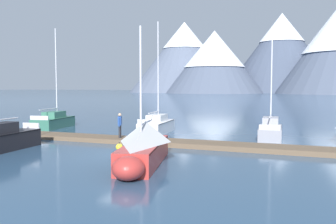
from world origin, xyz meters
The scene contains 11 objects.
ground_plane centered at (0.00, 0.00, 0.00)m, with size 700.00×700.00×0.00m, color #2D4C6B.
mountain_west_summit centered at (-77.14, 214.00, 24.27)m, with size 73.60×73.60×46.92m.
mountain_central_massif centered at (-50.30, 193.08, 19.72)m, with size 58.19×58.19×36.69m.
mountain_shoulder_ridge centered at (-16.08, 228.99, 26.18)m, with size 74.04×74.04×50.75m.
dock centered at (0.00, 4.00, 0.15)m, with size 29.39×3.23×0.30m.
sailboat_nearest_berth centered at (-12.80, 9.32, 0.62)m, with size 2.86×6.04×9.15m.
sailboat_mid_dock_port centered at (-2.42, 9.66, 0.62)m, with size 2.41×6.20×9.06m.
sailboat_mid_dock_starboard centered at (2.12, -1.98, 0.98)m, with size 3.39×7.14×6.59m.
sailboat_far_berth centered at (6.54, 10.02, 0.60)m, with size 2.04×5.83×7.51m.
person_on_dock centered at (-2.65, 3.83, 1.26)m, with size 0.34×0.56×1.69m.
mooring_buoy_channel_marker centered at (-0.97, 0.92, 0.21)m, with size 0.42×0.42×0.50m.
Camera 1 is at (10.15, -17.71, 3.79)m, focal length 39.13 mm.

